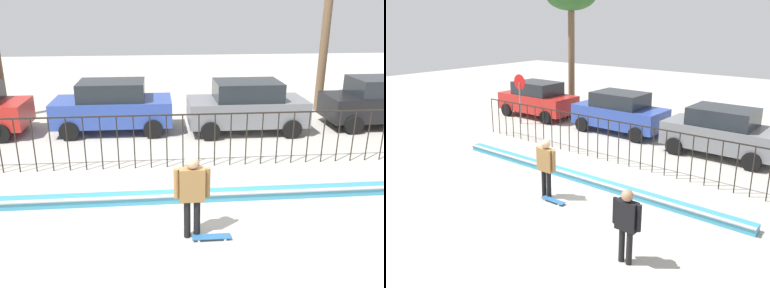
% 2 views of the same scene
% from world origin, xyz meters
% --- Properties ---
extents(ground_plane, '(60.00, 60.00, 0.00)m').
position_xyz_m(ground_plane, '(0.00, 0.00, 0.00)').
color(ground_plane, '#ADA89E').
extents(bowl_coping_ledge, '(11.00, 0.40, 0.27)m').
position_xyz_m(bowl_coping_ledge, '(0.00, 1.13, 0.12)').
color(bowl_coping_ledge, teal).
rests_on(bowl_coping_ledge, ground).
extents(perimeter_fence, '(14.04, 0.04, 1.60)m').
position_xyz_m(perimeter_fence, '(0.00, 3.30, 1.00)').
color(perimeter_fence, black).
rests_on(perimeter_fence, ground).
extents(skateboarder, '(0.73, 0.27, 1.80)m').
position_xyz_m(skateboarder, '(-0.07, -0.48, 1.08)').
color(skateboarder, black).
rests_on(skateboarder, ground).
extents(skateboard, '(0.80, 0.20, 0.07)m').
position_xyz_m(skateboard, '(0.32, -0.62, 0.06)').
color(skateboard, '#26598C').
rests_on(skateboard, ground).
extents(camera_operator, '(0.70, 0.26, 1.72)m').
position_xyz_m(camera_operator, '(3.56, -1.90, 1.03)').
color(camera_operator, black).
rests_on(camera_operator, ground).
extents(parked_car_red, '(4.30, 2.12, 1.90)m').
position_xyz_m(parked_car_red, '(-7.56, 6.92, 0.97)').
color(parked_car_red, '#B2231E').
rests_on(parked_car_red, ground).
extents(parked_car_blue, '(4.30, 2.12, 1.90)m').
position_xyz_m(parked_car_blue, '(-2.34, 6.97, 0.97)').
color(parked_car_blue, '#2D479E').
rests_on(parked_car_blue, ground).
extents(parked_car_gray, '(4.30, 2.12, 1.90)m').
position_xyz_m(parked_car_gray, '(2.58, 6.53, 0.97)').
color(parked_car_gray, slate).
rests_on(parked_car_gray, ground).
extents(stop_sign, '(0.76, 0.07, 2.50)m').
position_xyz_m(stop_sign, '(-7.17, 5.26, 1.62)').
color(stop_sign, slate).
rests_on(stop_sign, ground).
extents(palm_tree_short, '(2.68, 2.68, 7.01)m').
position_xyz_m(palm_tree_short, '(-7.04, 9.18, 6.05)').
color(palm_tree_short, brown).
rests_on(palm_tree_short, ground).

